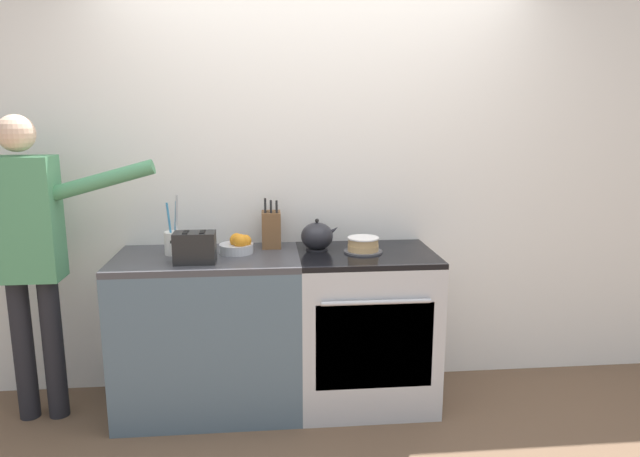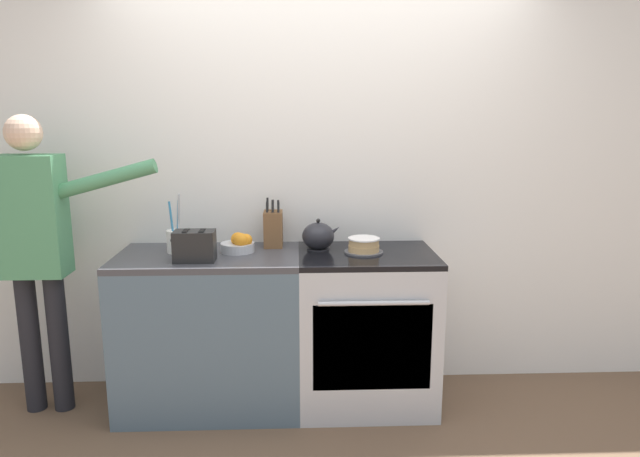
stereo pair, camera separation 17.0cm
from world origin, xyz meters
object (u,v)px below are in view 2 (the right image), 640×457
tea_kettle (319,236)px  knife_block (273,228)px  toaster (195,246)px  person_baker (36,239)px  layer_cake (364,246)px  utensil_crock (176,240)px  fruit_bowl (239,244)px  stove_range (366,328)px

tea_kettle → knife_block: bearing=161.7°
toaster → person_baker: 0.90m
layer_cake → utensil_crock: (-1.07, 0.05, 0.03)m
knife_block → fruit_bowl: size_ratio=1.49×
fruit_bowl → toaster: bearing=-138.9°
layer_cake → utensil_crock: size_ratio=0.65×
knife_block → person_baker: person_baker is taller
stove_range → knife_block: 0.80m
stove_range → tea_kettle: bearing=160.6°
utensil_crock → fruit_bowl: utensil_crock is taller
tea_kettle → person_baker: bearing=-175.7°
person_baker → stove_range: bearing=14.5°
utensil_crock → fruit_bowl: size_ratio=1.75×
stove_range → tea_kettle: tea_kettle is taller
layer_cake → toaster: 0.94m
stove_range → knife_block: knife_block is taller
utensil_crock → toaster: size_ratio=1.46×
tea_kettle → fruit_bowl: tea_kettle is taller
knife_block → fruit_bowl: (-0.19, -0.14, -0.06)m
stove_range → person_baker: 1.92m
tea_kettle → fruit_bowl: 0.46m
toaster → person_baker: (-0.89, 0.12, 0.02)m
toaster → person_baker: bearing=172.3°
stove_range → knife_block: size_ratio=3.15×
fruit_bowl → person_baker: size_ratio=0.12×
stove_range → person_baker: (-1.84, -0.02, 0.56)m
layer_cake → fruit_bowl: fruit_bowl is taller
layer_cake → tea_kettle: (-0.25, 0.09, 0.04)m
stove_range → tea_kettle: 0.61m
layer_cake → knife_block: knife_block is taller
tea_kettle → person_baker: 1.57m
knife_block → utensil_crock: (-0.55, -0.13, -0.04)m
stove_range → layer_cake: size_ratio=4.12×
person_baker → tea_kettle: bearing=18.2°
toaster → person_baker: size_ratio=0.14×
person_baker → fruit_bowl: bearing=17.5°
stove_range → fruit_bowl: bearing=176.2°
tea_kettle → utensil_crock: 0.82m
knife_block → toaster: (-0.41, -0.33, -0.03)m
fruit_bowl → person_baker: 1.11m
knife_block → utensil_crock: 0.56m
utensil_crock → toaster: (0.14, -0.20, 0.01)m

